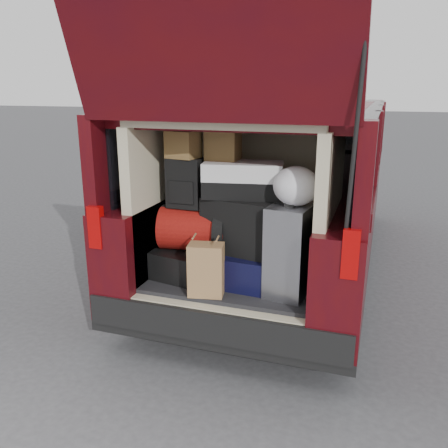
{
  "coord_description": "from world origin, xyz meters",
  "views": [
    {
      "loc": [
        0.99,
        -3.03,
        1.96
      ],
      "look_at": [
        -0.1,
        0.2,
        0.97
      ],
      "focal_mm": 38.0,
      "sensor_mm": 36.0,
      "label": 1
    }
  ],
  "objects_px": {
    "black_soft_case": "(244,225)",
    "backpack": "(185,183)",
    "kraft_bag": "(206,270)",
    "twotone_duffel": "(243,180)",
    "navy_hardshell": "(246,265)",
    "red_duffel": "(194,229)",
    "silver_roller": "(291,249)",
    "black_hardshell": "(186,260)"
  },
  "relations": [
    {
      "from": "black_hardshell",
      "to": "black_soft_case",
      "type": "relative_size",
      "value": 0.95
    },
    {
      "from": "twotone_duffel",
      "to": "black_hardshell",
      "type": "bearing_deg",
      "value": 174.21
    },
    {
      "from": "red_duffel",
      "to": "kraft_bag",
      "type": "bearing_deg",
      "value": -64.04
    },
    {
      "from": "kraft_bag",
      "to": "backpack",
      "type": "relative_size",
      "value": 1.01
    },
    {
      "from": "kraft_bag",
      "to": "twotone_duffel",
      "type": "bearing_deg",
      "value": 56.66
    },
    {
      "from": "silver_roller",
      "to": "twotone_duffel",
      "type": "xyz_separation_m",
      "value": [
        -0.39,
        0.12,
        0.44
      ]
    },
    {
      "from": "black_soft_case",
      "to": "backpack",
      "type": "xyz_separation_m",
      "value": [
        -0.45,
        -0.03,
        0.29
      ]
    },
    {
      "from": "kraft_bag",
      "to": "backpack",
      "type": "xyz_separation_m",
      "value": [
        -0.28,
        0.31,
        0.54
      ]
    },
    {
      "from": "kraft_bag",
      "to": "red_duffel",
      "type": "bearing_deg",
      "value": 113.38
    },
    {
      "from": "black_soft_case",
      "to": "twotone_duffel",
      "type": "height_order",
      "value": "twotone_duffel"
    },
    {
      "from": "kraft_bag",
      "to": "black_hardshell",
      "type": "bearing_deg",
      "value": 120.74
    },
    {
      "from": "silver_roller",
      "to": "black_hardshell",
      "type": "bearing_deg",
      "value": -178.2
    },
    {
      "from": "black_hardshell",
      "to": "red_duffel",
      "type": "height_order",
      "value": "red_duffel"
    },
    {
      "from": "red_duffel",
      "to": "twotone_duffel",
      "type": "bearing_deg",
      "value": 0.72
    },
    {
      "from": "twotone_duffel",
      "to": "silver_roller",
      "type": "bearing_deg",
      "value": -27.74
    },
    {
      "from": "silver_roller",
      "to": "twotone_duffel",
      "type": "distance_m",
      "value": 0.61
    },
    {
      "from": "black_hardshell",
      "to": "kraft_bag",
      "type": "distance_m",
      "value": 0.46
    },
    {
      "from": "kraft_bag",
      "to": "twotone_duffel",
      "type": "xyz_separation_m",
      "value": [
        0.15,
        0.37,
        0.58
      ]
    },
    {
      "from": "silver_roller",
      "to": "black_soft_case",
      "type": "xyz_separation_m",
      "value": [
        -0.37,
        0.09,
        0.12
      ]
    },
    {
      "from": "navy_hardshell",
      "to": "twotone_duffel",
      "type": "bearing_deg",
      "value": 148.63
    },
    {
      "from": "silver_roller",
      "to": "black_soft_case",
      "type": "height_order",
      "value": "silver_roller"
    },
    {
      "from": "kraft_bag",
      "to": "twotone_duffel",
      "type": "distance_m",
      "value": 0.7
    },
    {
      "from": "red_duffel",
      "to": "black_soft_case",
      "type": "xyz_separation_m",
      "value": [
        0.39,
        0.02,
        0.06
      ]
    },
    {
      "from": "backpack",
      "to": "twotone_duffel",
      "type": "bearing_deg",
      "value": 8.62
    },
    {
      "from": "black_hardshell",
      "to": "navy_hardshell",
      "type": "xyz_separation_m",
      "value": [
        0.49,
        0.01,
        0.01
      ]
    },
    {
      "from": "black_hardshell",
      "to": "navy_hardshell",
      "type": "bearing_deg",
      "value": 12.04
    },
    {
      "from": "silver_roller",
      "to": "black_soft_case",
      "type": "relative_size",
      "value": 1.15
    },
    {
      "from": "black_soft_case",
      "to": "backpack",
      "type": "bearing_deg",
      "value": -165.39
    },
    {
      "from": "red_duffel",
      "to": "twotone_duffel",
      "type": "height_order",
      "value": "twotone_duffel"
    },
    {
      "from": "red_duffel",
      "to": "backpack",
      "type": "height_order",
      "value": "backpack"
    },
    {
      "from": "navy_hardshell",
      "to": "black_soft_case",
      "type": "xyz_separation_m",
      "value": [
        -0.01,
        -0.01,
        0.32
      ]
    },
    {
      "from": "kraft_bag",
      "to": "backpack",
      "type": "distance_m",
      "value": 0.68
    },
    {
      "from": "backpack",
      "to": "twotone_duffel",
      "type": "height_order",
      "value": "backpack"
    },
    {
      "from": "navy_hardshell",
      "to": "silver_roller",
      "type": "xyz_separation_m",
      "value": [
        0.36,
        -0.1,
        0.2
      ]
    },
    {
      "from": "silver_roller",
      "to": "kraft_bag",
      "type": "distance_m",
      "value": 0.61
    },
    {
      "from": "red_duffel",
      "to": "black_soft_case",
      "type": "height_order",
      "value": "black_soft_case"
    },
    {
      "from": "navy_hardshell",
      "to": "kraft_bag",
      "type": "bearing_deg",
      "value": -114.46
    },
    {
      "from": "black_hardshell",
      "to": "red_duffel",
      "type": "bearing_deg",
      "value": -4.99
    },
    {
      "from": "black_hardshell",
      "to": "kraft_bag",
      "type": "relative_size",
      "value": 1.42
    },
    {
      "from": "black_hardshell",
      "to": "twotone_duffel",
      "type": "distance_m",
      "value": 0.8
    },
    {
      "from": "navy_hardshell",
      "to": "black_hardshell",
      "type": "bearing_deg",
      "value": -175.0
    },
    {
      "from": "black_hardshell",
      "to": "backpack",
      "type": "distance_m",
      "value": 0.62
    }
  ]
}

